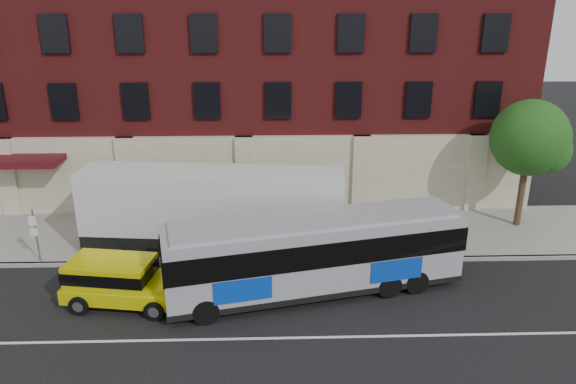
{
  "coord_description": "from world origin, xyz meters",
  "views": [
    {
      "loc": [
        1.41,
        -14.82,
        10.61
      ],
      "look_at": [
        2.04,
        5.5,
        3.4
      ],
      "focal_mm": 33.7,
      "sensor_mm": 36.0,
      "label": 1
    }
  ],
  "objects_px": {
    "yellow_suv": "(119,279)",
    "shipping_container": "(213,212)",
    "sign_pole": "(35,233)",
    "city_bus": "(315,252)",
    "street_tree": "(530,141)"
  },
  "relations": [
    {
      "from": "yellow_suv",
      "to": "shipping_container",
      "type": "relative_size",
      "value": 0.41
    },
    {
      "from": "sign_pole",
      "to": "yellow_suv",
      "type": "relative_size",
      "value": 0.53
    },
    {
      "from": "city_bus",
      "to": "yellow_suv",
      "type": "bearing_deg",
      "value": -175.21
    },
    {
      "from": "city_bus",
      "to": "shipping_container",
      "type": "bearing_deg",
      "value": 138.22
    },
    {
      "from": "city_bus",
      "to": "street_tree",
      "type": "bearing_deg",
      "value": 29.65
    },
    {
      "from": "street_tree",
      "to": "shipping_container",
      "type": "distance_m",
      "value": 15.12
    },
    {
      "from": "city_bus",
      "to": "shipping_container",
      "type": "distance_m",
      "value": 5.64
    },
    {
      "from": "street_tree",
      "to": "city_bus",
      "type": "distance_m",
      "value": 12.42
    },
    {
      "from": "sign_pole",
      "to": "street_tree",
      "type": "height_order",
      "value": "street_tree"
    },
    {
      "from": "city_bus",
      "to": "sign_pole",
      "type": "bearing_deg",
      "value": 166.99
    },
    {
      "from": "city_bus",
      "to": "shipping_container",
      "type": "xyz_separation_m",
      "value": [
        -4.21,
        3.76,
        0.16
      ]
    },
    {
      "from": "yellow_suv",
      "to": "sign_pole",
      "type": "bearing_deg",
      "value": 142.72
    },
    {
      "from": "city_bus",
      "to": "yellow_suv",
      "type": "height_order",
      "value": "city_bus"
    },
    {
      "from": "sign_pole",
      "to": "street_tree",
      "type": "relative_size",
      "value": 0.4
    },
    {
      "from": "street_tree",
      "to": "yellow_suv",
      "type": "bearing_deg",
      "value": -159.6
    }
  ]
}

